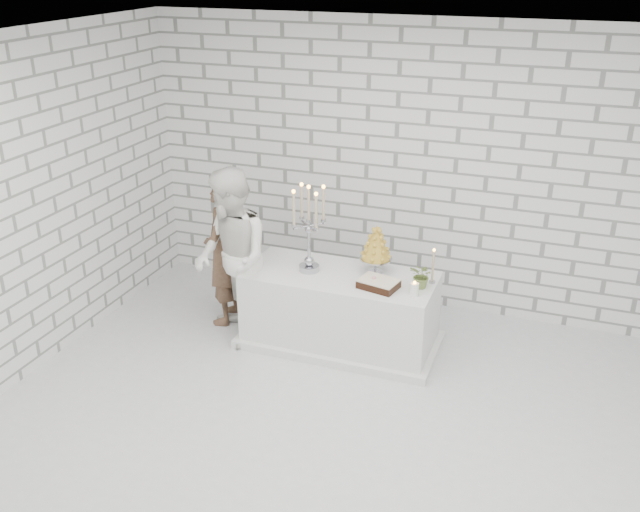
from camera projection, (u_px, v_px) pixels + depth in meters
The scene contains 14 objects.
ground at pixel (345, 436), 5.68m from camera, with size 6.00×5.00×0.01m, color silver.
ceiling at pixel (352, 50), 4.47m from camera, with size 6.00×5.00×0.01m, color white.
wall_back at pixel (425, 170), 7.22m from camera, with size 6.00×0.01×3.00m, color white.
wall_front at pixel (159, 502), 2.93m from camera, with size 6.00×0.01×3.00m, color white.
wall_left at pixel (13, 215), 6.03m from camera, with size 0.01×5.00×3.00m, color white.
cake_table at pixel (340, 309), 6.85m from camera, with size 1.80×0.80×0.75m, color white.
groom at pixel (223, 251), 7.15m from camera, with size 0.57×0.37×1.56m, color brown.
bride at pixel (232, 259), 6.73m from camera, with size 0.85×0.66×1.75m, color white.
candelabra at pixel (309, 229), 6.61m from camera, with size 0.35×0.35×0.86m, color #A7A6B1, non-canonical shape.
croquembouche at pixel (376, 249), 6.65m from camera, with size 0.31×0.31×0.48m, color #B08422, non-canonical shape.
chocolate_cake at pixel (379, 284), 6.43m from camera, with size 0.34×0.24×0.08m, color black.
pillar_candle at pixel (414, 289), 6.28m from camera, with size 0.08×0.08×0.12m, color white.
extra_taper at pixel (433, 267), 6.47m from camera, with size 0.06×0.06×0.32m, color tan.
flowers at pixel (422, 276), 6.39m from camera, with size 0.22×0.19×0.24m, color #48652E.
Camera 1 is at (1.41, -4.40, 3.61)m, focal length 39.83 mm.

